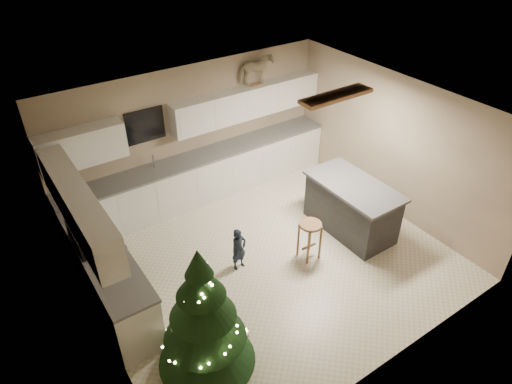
% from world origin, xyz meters
% --- Properties ---
extents(ground_plane, '(5.50, 5.50, 0.00)m').
position_xyz_m(ground_plane, '(0.00, 0.00, 0.00)').
color(ground_plane, silver).
extents(room_shell, '(5.52, 5.02, 2.61)m').
position_xyz_m(room_shell, '(0.02, 0.00, 1.75)').
color(room_shell, tan).
rests_on(room_shell, ground_plane).
extents(cabinetry, '(5.50, 3.20, 2.00)m').
position_xyz_m(cabinetry, '(-0.91, 1.65, 0.76)').
color(cabinetry, white).
rests_on(cabinetry, ground_plane).
extents(island, '(0.90, 1.70, 0.95)m').
position_xyz_m(island, '(1.68, -0.17, 0.48)').
color(island, black).
rests_on(island, ground_plane).
extents(bar_stool, '(0.36, 0.36, 0.69)m').
position_xyz_m(bar_stool, '(0.59, -0.34, 0.52)').
color(bar_stool, brown).
rests_on(bar_stool, ground_plane).
extents(christmas_tree, '(1.28, 1.23, 2.04)m').
position_xyz_m(christmas_tree, '(-1.85, -1.26, 0.84)').
color(christmas_tree, '#3F2816').
rests_on(christmas_tree, ground_plane).
extents(toddler, '(0.29, 0.21, 0.75)m').
position_xyz_m(toddler, '(-0.50, 0.10, 0.38)').
color(toddler, black).
rests_on(toddler, ground_plane).
extents(rocking_horse, '(0.68, 0.34, 0.58)m').
position_xyz_m(rocking_horse, '(1.35, 2.33, 2.30)').
color(rocking_horse, brown).
rests_on(rocking_horse, cabinetry).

